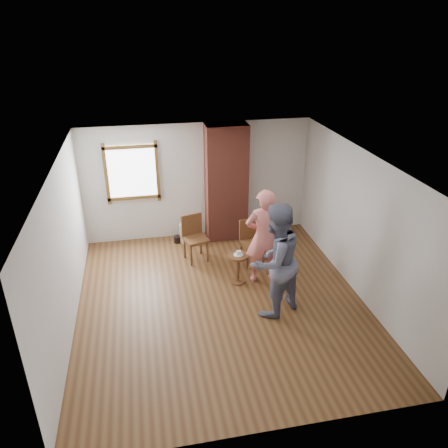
{
  "coord_description": "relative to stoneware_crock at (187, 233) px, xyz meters",
  "views": [
    {
      "loc": [
        -1.2,
        -6.31,
        4.66
      ],
      "look_at": [
        0.21,
        0.8,
        1.15
      ],
      "focal_mm": 35.0,
      "sensor_mm": 36.0,
      "label": 1
    }
  ],
  "objects": [
    {
      "name": "ground",
      "position": [
        0.31,
        -2.4,
        -0.22
      ],
      "size": [
        5.5,
        5.5,
        0.0
      ],
      "primitive_type": "plane",
      "color": "brown",
      "rests_on": "ground"
    },
    {
      "name": "room_shell",
      "position": [
        0.26,
        -1.79,
        1.59
      ],
      "size": [
        5.04,
        5.52,
        2.62
      ],
      "color": "silver",
      "rests_on": "ground"
    },
    {
      "name": "brick_chimney",
      "position": [
        0.91,
        0.1,
        1.08
      ],
      "size": [
        0.9,
        0.5,
        2.6
      ],
      "primitive_type": "cube",
      "color": "brown",
      "rests_on": "ground"
    },
    {
      "name": "stoneware_crock",
      "position": [
        0.0,
        0.0,
        0.0
      ],
      "size": [
        0.42,
        0.42,
        0.45
      ],
      "primitive_type": "cylinder",
      "rotation": [
        0.0,
        0.0,
        0.24
      ],
      "color": "tan",
      "rests_on": "ground"
    },
    {
      "name": "dark_pot",
      "position": [
        -0.23,
        0.0,
        -0.14
      ],
      "size": [
        0.18,
        0.18,
        0.16
      ],
      "primitive_type": "cylinder",
      "rotation": [
        0.0,
        0.0,
        0.16
      ],
      "color": "black",
      "rests_on": "ground"
    },
    {
      "name": "dining_chair_left",
      "position": [
        0.06,
        -0.76,
        0.32
      ],
      "size": [
        0.55,
        0.55,
        0.96
      ],
      "rotation": [
        0.0,
        0.0,
        0.26
      ],
      "color": "brown",
      "rests_on": "ground"
    },
    {
      "name": "dining_chair_right",
      "position": [
        1.18,
        -1.14,
        0.3
      ],
      "size": [
        0.49,
        0.49,
        0.93
      ],
      "rotation": [
        0.0,
        0.0,
        0.12
      ],
      "color": "brown",
      "rests_on": "ground"
    },
    {
      "name": "side_table",
      "position": [
        0.75,
        -1.83,
        0.18
      ],
      "size": [
        0.4,
        0.4,
        0.6
      ],
      "color": "brown",
      "rests_on": "ground"
    },
    {
      "name": "cake_plate",
      "position": [
        0.75,
        -1.83,
        0.38
      ],
      "size": [
        0.18,
        0.18,
        0.01
      ],
      "primitive_type": "cylinder",
      "color": "white",
      "rests_on": "side_table"
    },
    {
      "name": "cake_slice",
      "position": [
        0.76,
        -1.83,
        0.42
      ],
      "size": [
        0.08,
        0.07,
        0.06
      ],
      "primitive_type": "cube",
      "color": "silver",
      "rests_on": "cake_plate"
    },
    {
      "name": "man",
      "position": [
        1.13,
        -2.83,
        0.78
      ],
      "size": [
        1.21,
        1.12,
        2.0
      ],
      "primitive_type": "imported",
      "rotation": [
        0.0,
        0.0,
        3.62
      ],
      "color": "#141838",
      "rests_on": "ground"
    },
    {
      "name": "person_pink",
      "position": [
        1.22,
        -1.84,
        0.71
      ],
      "size": [
        0.71,
        0.49,
        1.87
      ],
      "primitive_type": "imported",
      "rotation": [
        0.0,
        0.0,
        3.09
      ],
      "color": "#DB746D",
      "rests_on": "ground"
    }
  ]
}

